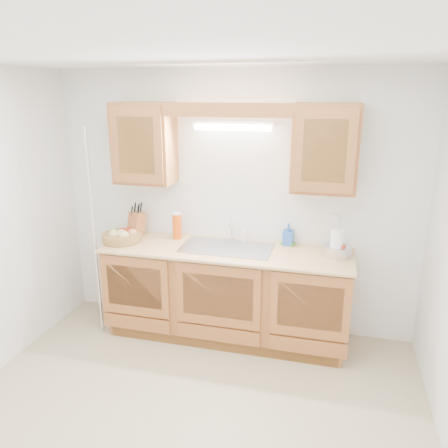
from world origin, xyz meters
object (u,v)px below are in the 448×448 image
(knife_block, at_px, (137,224))
(apple_bowl, at_px, (337,250))
(paper_towel, at_px, (337,243))
(fruit_basket, at_px, (122,236))

(knife_block, distance_m, apple_bowl, 1.96)
(paper_towel, bearing_deg, knife_block, 176.81)
(paper_towel, bearing_deg, apple_bowl, 30.47)
(paper_towel, distance_m, apple_bowl, 0.07)
(knife_block, height_order, paper_towel, knife_block)
(paper_towel, xyz_separation_m, apple_bowl, (0.01, 0.01, -0.07))
(fruit_basket, xyz_separation_m, knife_block, (0.07, 0.20, 0.07))
(knife_block, xyz_separation_m, apple_bowl, (1.96, -0.10, -0.07))
(paper_towel, height_order, apple_bowl, paper_towel)
(fruit_basket, distance_m, paper_towel, 2.02)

